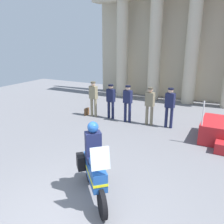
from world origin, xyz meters
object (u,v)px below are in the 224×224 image
(officer_in_row_0, at_px, (93,96))
(officer_in_row_4, at_px, (170,105))
(officer_in_row_3, at_px, (150,103))
(motorcycle_with_rider, at_px, (94,166))
(officer_in_row_1, at_px, (111,99))
(officer_in_row_2, at_px, (128,101))
(briefcase_on_ground, at_px, (87,112))

(officer_in_row_0, relative_size, officer_in_row_4, 1.00)
(officer_in_row_3, relative_size, motorcycle_with_rider, 0.89)
(officer_in_row_3, bearing_deg, officer_in_row_1, 7.22)
(officer_in_row_2, height_order, motorcycle_with_rider, motorcycle_with_rider)
(officer_in_row_2, distance_m, briefcase_on_ground, 2.40)
(officer_in_row_1, distance_m, officer_in_row_2, 0.92)
(officer_in_row_2, distance_m, motorcycle_with_rider, 5.54)
(officer_in_row_0, distance_m, motorcycle_with_rider, 6.28)
(officer_in_row_1, height_order, officer_in_row_2, officer_in_row_2)
(motorcycle_with_rider, height_order, briefcase_on_ground, motorcycle_with_rider)
(officer_in_row_1, bearing_deg, briefcase_on_ground, 10.88)
(officer_in_row_4, bearing_deg, officer_in_row_1, 8.09)
(officer_in_row_2, bearing_deg, officer_in_row_4, -168.82)
(officer_in_row_2, xyz_separation_m, motorcycle_with_rider, (1.51, -5.33, -0.22))
(officer_in_row_3, bearing_deg, officer_in_row_0, 9.13)
(officer_in_row_0, xyz_separation_m, officer_in_row_2, (1.83, 0.01, -0.02))
(officer_in_row_1, bearing_deg, motorcycle_with_rider, 121.18)
(officer_in_row_4, bearing_deg, briefcase_on_ground, 8.99)
(officer_in_row_1, relative_size, motorcycle_with_rider, 0.87)
(officer_in_row_3, distance_m, motorcycle_with_rider, 5.44)
(motorcycle_with_rider, relative_size, briefcase_on_ground, 5.28)
(officer_in_row_1, xyz_separation_m, officer_in_row_4, (2.80, 0.05, 0.05))
(officer_in_row_0, height_order, officer_in_row_2, officer_in_row_0)
(officer_in_row_0, xyz_separation_m, officer_in_row_1, (0.91, 0.10, -0.05))
(officer_in_row_0, height_order, motorcycle_with_rider, motorcycle_with_rider)
(officer_in_row_2, xyz_separation_m, officer_in_row_4, (1.89, 0.14, 0.02))
(officer_in_row_1, distance_m, motorcycle_with_rider, 5.93)
(officer_in_row_0, distance_m, officer_in_row_2, 1.83)
(officer_in_row_4, bearing_deg, officer_in_row_3, 10.04)
(officer_in_row_0, relative_size, officer_in_row_1, 1.05)
(officer_in_row_1, relative_size, officer_in_row_2, 0.97)
(officer_in_row_3, bearing_deg, officer_in_row_4, -169.96)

